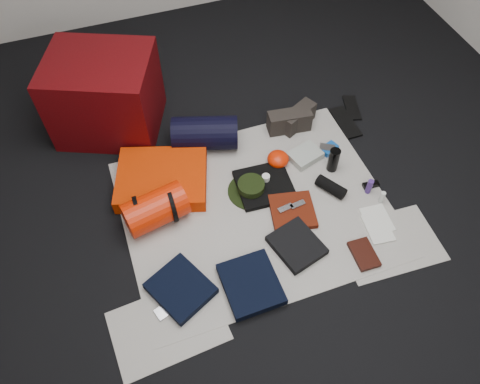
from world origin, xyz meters
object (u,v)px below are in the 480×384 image
object	(u,v)px
stuff_sack	(155,209)
navy_duffel	(205,133)
sleeping_pad	(162,179)
paperback_book	(364,254)
compact_camera	(327,149)
red_cabinet	(105,95)
water_bottle	(334,160)

from	to	relation	value
stuff_sack	navy_duffel	world-z (taller)	navy_duffel
sleeping_pad	paperback_book	world-z (taller)	sleeping_pad
stuff_sack	navy_duffel	xyz separation A→B (m)	(0.45, 0.48, 0.01)
sleeping_pad	compact_camera	size ratio (longest dim) A/B	5.57
navy_duffel	paperback_book	distance (m)	1.28
stuff_sack	sleeping_pad	bearing A→B (deg)	69.30
red_cabinet	navy_duffel	xyz separation A→B (m)	(0.56, -0.41, -0.16)
water_bottle	compact_camera	xyz separation A→B (m)	(0.04, 0.15, -0.07)
stuff_sack	navy_duffel	distance (m)	0.66
stuff_sack	water_bottle	xyz separation A→B (m)	(1.17, 0.00, -0.02)
navy_duffel	paperback_book	world-z (taller)	navy_duffel
stuff_sack	navy_duffel	size ratio (longest dim) A/B	0.85
stuff_sack	compact_camera	size ratio (longest dim) A/B	3.65
compact_camera	paperback_book	size ratio (longest dim) A/B	0.52
navy_duffel	compact_camera	world-z (taller)	navy_duffel
water_bottle	navy_duffel	bearing A→B (deg)	146.32
red_cabinet	navy_duffel	size ratio (longest dim) A/B	1.54
sleeping_pad	water_bottle	bearing A→B (deg)	-13.12
sleeping_pad	water_bottle	distance (m)	1.10
navy_duffel	compact_camera	distance (m)	0.83
red_cabinet	paperback_book	xyz separation A→B (m)	(1.16, -1.53, -0.26)
sleeping_pad	navy_duffel	world-z (taller)	navy_duffel
sleeping_pad	stuff_sack	bearing A→B (deg)	-110.70
stuff_sack	compact_camera	xyz separation A→B (m)	(1.21, 0.15, -0.09)
navy_duffel	water_bottle	world-z (taller)	navy_duffel
water_bottle	paperback_book	world-z (taller)	water_bottle
compact_camera	paperback_book	xyz separation A→B (m)	(-0.15, -0.79, -0.01)
compact_camera	paperback_book	distance (m)	0.81
red_cabinet	compact_camera	world-z (taller)	red_cabinet
sleeping_pad	compact_camera	xyz separation A→B (m)	(1.11, -0.10, -0.03)
paperback_book	stuff_sack	bearing A→B (deg)	151.06
red_cabinet	compact_camera	xyz separation A→B (m)	(1.31, -0.74, -0.25)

